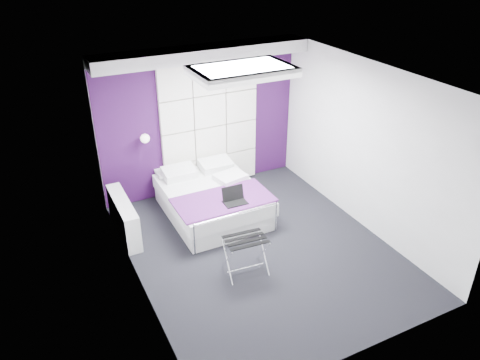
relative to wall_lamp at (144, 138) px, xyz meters
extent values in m
plane|color=black|center=(1.05, -2.06, -1.22)|extent=(4.40, 4.40, 0.00)
plane|color=white|center=(1.05, -2.06, 1.38)|extent=(4.40, 4.40, 0.00)
plane|color=silver|center=(1.05, 0.14, 0.08)|extent=(3.60, 0.00, 3.60)
plane|color=silver|center=(-0.75, -2.06, 0.08)|extent=(0.00, 4.40, 4.40)
plane|color=silver|center=(2.85, -2.06, 0.08)|extent=(0.00, 4.40, 4.40)
cube|color=#320E3D|center=(1.05, 0.13, 0.08)|extent=(3.58, 0.02, 2.58)
cube|color=silver|center=(1.05, -0.11, 1.28)|extent=(3.58, 0.50, 0.20)
sphere|color=white|center=(0.00, 0.00, 0.00)|extent=(0.15, 0.15, 0.15)
cube|color=silver|center=(-0.64, -0.76, -0.92)|extent=(0.22, 1.20, 0.60)
cube|color=silver|center=(0.81, -0.85, -1.09)|extent=(1.42, 1.78, 0.27)
cube|color=silver|center=(0.81, -0.85, -0.84)|extent=(1.46, 1.82, 0.22)
cube|color=#57195E|center=(0.81, -1.29, -0.72)|extent=(1.52, 0.80, 0.03)
cube|color=silver|center=(0.36, -0.04, -0.69)|extent=(0.43, 0.34, 0.05)
cube|color=black|center=(0.62, -2.43, -0.67)|extent=(0.56, 0.41, 0.01)
cube|color=black|center=(0.93, -1.47, -0.70)|extent=(0.35, 0.24, 0.02)
cube|color=black|center=(0.93, -1.35, -0.57)|extent=(0.35, 0.01, 0.23)
camera|label=1|loc=(-1.76, -7.00, 2.99)|focal=35.00mm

